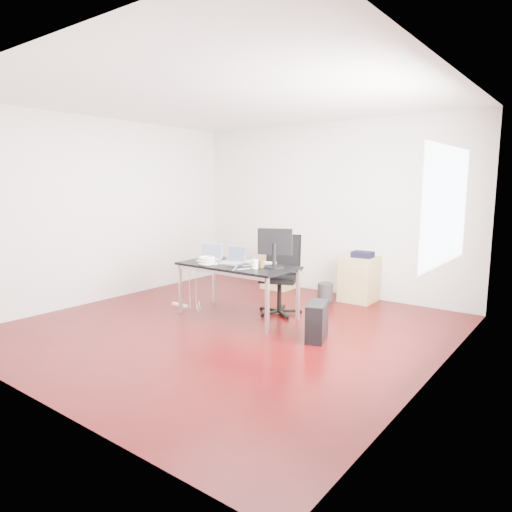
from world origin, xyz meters
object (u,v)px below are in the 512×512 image
Objects in this scene: office_chair at (281,270)px; filing_cabinet_left at (280,268)px; desk at (237,268)px; pc_tower at (317,321)px; filing_cabinet_right at (359,279)px.

office_chair is 1.56m from filing_cabinet_left.
desk is at bearing -143.58° from office_chair.
filing_cabinet_right is at bearing 81.21° from pc_tower.
office_chair is 1.54× the size of filing_cabinet_left.
filing_cabinet_left is at bearing 103.61° from office_chair.
filing_cabinet_left is at bearing 113.80° from pc_tower.
filing_cabinet_right is (1.49, 0.00, 0.00)m from filing_cabinet_left.
pc_tower is at bearing -7.03° from desk.
pc_tower is at bearing -56.60° from office_chair.
desk is 0.65m from office_chair.
desk is 1.91m from filing_cabinet_left.
filing_cabinet_left is at bearing 180.00° from filing_cabinet_right.
office_chair is (0.35, 0.54, -0.07)m from desk.
office_chair is at bearing 124.88° from pc_tower.
filing_cabinet_left reaches higher than pc_tower.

